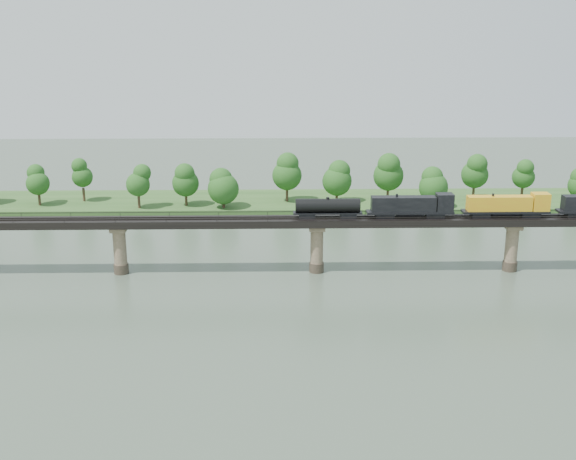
{
  "coord_description": "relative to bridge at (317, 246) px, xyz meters",
  "views": [
    {
      "loc": [
        -8.82,
        -109.72,
        50.49
      ],
      "look_at": [
        -5.87,
        30.0,
        9.0
      ],
      "focal_mm": 45.0,
      "sensor_mm": 36.0,
      "label": 1
    }
  ],
  "objects": [
    {
      "name": "freight_train",
      "position": [
        31.79,
        0.0,
        8.38
      ],
      "size": [
        71.07,
        2.77,
        4.89
      ],
      "color": "black",
      "rests_on": "bridge"
    },
    {
      "name": "bridge",
      "position": [
        0.0,
        0.0,
        0.0
      ],
      "size": [
        236.0,
        30.0,
        11.5
      ],
      "color": "#473A2D",
      "rests_on": "ground"
    },
    {
      "name": "bridge_superstructure",
      "position": [
        0.0,
        0.0,
        6.33
      ],
      "size": [
        220.0,
        4.9,
        0.75
      ],
      "color": "black",
      "rests_on": "bridge"
    },
    {
      "name": "far_bank",
      "position": [
        0.0,
        55.0,
        -4.66
      ],
      "size": [
        300.0,
        24.0,
        1.6
      ],
      "primitive_type": "cube",
      "color": "#2A4E1F",
      "rests_on": "ground"
    },
    {
      "name": "ground",
      "position": [
        0.0,
        -30.0,
        -5.46
      ],
      "size": [
        400.0,
        400.0,
        0.0
      ],
      "primitive_type": "plane",
      "color": "#384738",
      "rests_on": "ground"
    },
    {
      "name": "far_treeline",
      "position": [
        -8.21,
        50.52,
        3.37
      ],
      "size": [
        289.06,
        17.54,
        13.6
      ],
      "color": "#382619",
      "rests_on": "far_bank"
    }
  ]
}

